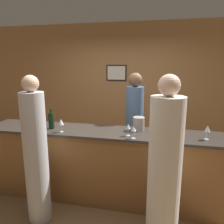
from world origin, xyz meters
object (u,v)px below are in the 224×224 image
guest_1 (36,155)px  ice_bucket (139,124)px  wine_bottle_1 (39,121)px  wine_bottle_0 (51,121)px  bartender (134,130)px  guest_0 (164,171)px

guest_1 → ice_bucket: 1.40m
wine_bottle_1 → ice_bucket: size_ratio=1.53×
wine_bottle_0 → wine_bottle_1: (-0.18, -0.02, -0.01)m
ice_bucket → guest_1: bearing=-147.2°
guest_1 → ice_bucket: bearing=32.8°
wine_bottle_1 → ice_bucket: bearing=8.7°
ice_bucket → bartender: bearing=103.0°
bartender → guest_1: size_ratio=0.99×
guest_1 → wine_bottle_0: bearing=97.0°
bartender → guest_0: bearing=109.4°
wine_bottle_0 → wine_bottle_1: 0.18m
guest_1 → wine_bottle_0: (-0.07, 0.55, 0.29)m
bartender → wine_bottle_1: bartender is taller
wine_bottle_0 → guest_1: bearing=-83.0°
wine_bottle_0 → ice_bucket: 1.24m
bartender → guest_1: (-1.04, -1.26, -0.00)m
guest_1 → wine_bottle_0: size_ratio=6.30×
guest_0 → wine_bottle_0: guest_0 is taller
wine_bottle_0 → wine_bottle_1: size_ratio=1.02×
guest_1 → wine_bottle_1: size_ratio=6.42×
ice_bucket → guest_0: bearing=-66.9°
guest_0 → wine_bottle_0: size_ratio=6.40×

